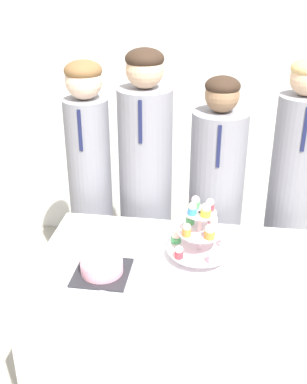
{
  "coord_description": "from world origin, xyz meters",
  "views": [
    {
      "loc": [
        0.16,
        -1.36,
        1.92
      ],
      "look_at": [
        -0.1,
        0.43,
        1.03
      ],
      "focal_mm": 45.0,
      "sensor_mm": 36.0,
      "label": 1
    }
  ],
  "objects_px": {
    "student_1": "(146,192)",
    "round_cake": "(102,264)",
    "cupcake_stand": "(200,232)",
    "student_2": "(215,208)",
    "cake_knife": "(104,291)",
    "student_3": "(290,203)",
    "student_0": "(91,190)"
  },
  "relations": [
    {
      "from": "student_1",
      "to": "round_cake",
      "type": "bearing_deg",
      "value": -95.13
    },
    {
      "from": "cupcake_stand",
      "to": "student_2",
      "type": "relative_size",
      "value": 0.21
    },
    {
      "from": "cake_knife",
      "to": "student_1",
      "type": "height_order",
      "value": "student_1"
    },
    {
      "from": "cake_knife",
      "to": "student_2",
      "type": "bearing_deg",
      "value": 111.63
    },
    {
      "from": "cupcake_stand",
      "to": "student_3",
      "type": "relative_size",
      "value": 0.2
    },
    {
      "from": "round_cake",
      "to": "student_0",
      "type": "bearing_deg",
      "value": 108.5
    },
    {
      "from": "cupcake_stand",
      "to": "student_0",
      "type": "relative_size",
      "value": 0.2
    },
    {
      "from": "student_2",
      "to": "student_3",
      "type": "bearing_deg",
      "value": -0.0
    },
    {
      "from": "student_1",
      "to": "student_2",
      "type": "height_order",
      "value": "student_1"
    },
    {
      "from": "student_1",
      "to": "cake_knife",
      "type": "bearing_deg",
      "value": -92.15
    },
    {
      "from": "round_cake",
      "to": "student_1",
      "type": "distance_m",
      "value": 0.75
    },
    {
      "from": "round_cake",
      "to": "student_3",
      "type": "distance_m",
      "value": 1.14
    },
    {
      "from": "cupcake_stand",
      "to": "student_2",
      "type": "distance_m",
      "value": 0.6
    },
    {
      "from": "student_3",
      "to": "student_1",
      "type": "bearing_deg",
      "value": 180.0
    },
    {
      "from": "student_1",
      "to": "student_3",
      "type": "bearing_deg",
      "value": -0.0
    },
    {
      "from": "cupcake_stand",
      "to": "student_3",
      "type": "distance_m",
      "value": 0.74
    },
    {
      "from": "cupcake_stand",
      "to": "student_0",
      "type": "xyz_separation_m",
      "value": [
        -0.65,
        0.57,
        -0.11
      ]
    },
    {
      "from": "student_0",
      "to": "round_cake",
      "type": "bearing_deg",
      "value": -71.5
    },
    {
      "from": "cake_knife",
      "to": "student_1",
      "type": "distance_m",
      "value": 0.87
    },
    {
      "from": "round_cake",
      "to": "student_3",
      "type": "relative_size",
      "value": 0.16
    },
    {
      "from": "cake_knife",
      "to": "student_2",
      "type": "xyz_separation_m",
      "value": [
        0.42,
        0.87,
        -0.05
      ]
    },
    {
      "from": "cake_knife",
      "to": "student_0",
      "type": "xyz_separation_m",
      "value": [
        -0.29,
        0.87,
        0.02
      ]
    },
    {
      "from": "round_cake",
      "to": "student_3",
      "type": "height_order",
      "value": "student_3"
    },
    {
      "from": "student_2",
      "to": "cake_knife",
      "type": "bearing_deg",
      "value": -116.01
    },
    {
      "from": "round_cake",
      "to": "student_2",
      "type": "bearing_deg",
      "value": 58.58
    },
    {
      "from": "round_cake",
      "to": "cupcake_stand",
      "type": "relative_size",
      "value": 0.8
    },
    {
      "from": "cake_knife",
      "to": "cupcake_stand",
      "type": "relative_size",
      "value": 0.84
    },
    {
      "from": "round_cake",
      "to": "cake_knife",
      "type": "distance_m",
      "value": 0.13
    },
    {
      "from": "student_1",
      "to": "student_0",
      "type": "bearing_deg",
      "value": -180.0
    },
    {
      "from": "round_cake",
      "to": "student_1",
      "type": "height_order",
      "value": "student_1"
    },
    {
      "from": "student_2",
      "to": "student_3",
      "type": "distance_m",
      "value": 0.4
    },
    {
      "from": "student_2",
      "to": "student_1",
      "type": "bearing_deg",
      "value": 180.0
    }
  ]
}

